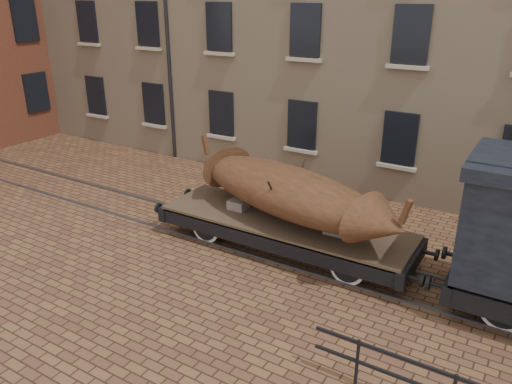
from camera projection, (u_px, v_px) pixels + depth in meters
The scene contains 4 objects.
ground at pixel (300, 255), 13.39m from camera, with size 90.00×90.00×0.00m, color #553424.
rail_track at pixel (300, 254), 13.38m from camera, with size 30.00×1.52×0.06m.
flatcar_wagon at pixel (284, 226), 13.36m from camera, with size 7.75×2.10×1.17m.
iron_boat at pixel (287, 191), 12.95m from camera, with size 6.99×3.48×1.67m.
Camera 1 is at (5.13, -10.70, 6.54)m, focal length 35.00 mm.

